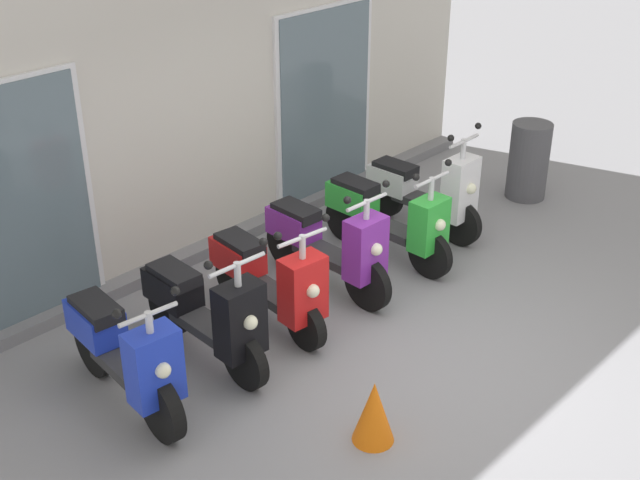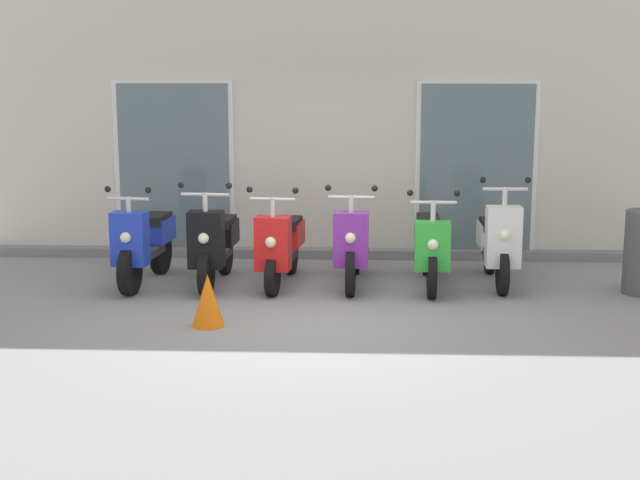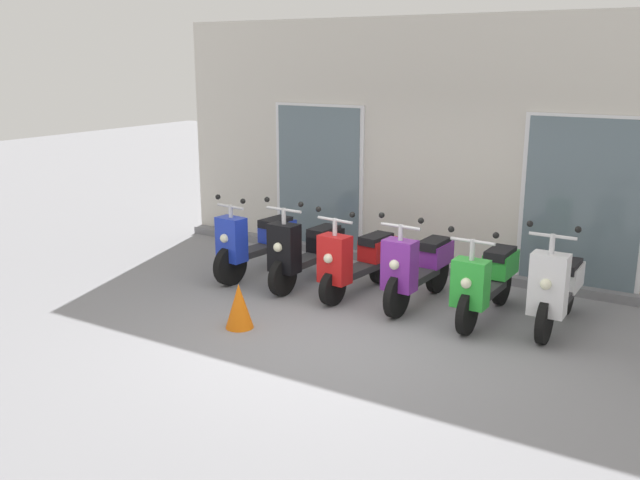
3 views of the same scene
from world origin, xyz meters
The scene contains 10 objects.
ground_plane centered at (0.00, 0.00, 0.00)m, with size 40.00×40.00×0.00m, color gray.
storefront_facade centered at (0.00, 3.03, 1.71)m, with size 8.80×0.50×3.54m.
scooter_blue centered at (-2.01, 1.28, 0.48)m, with size 0.55×1.60×1.21m.
scooter_black centered at (-1.19, 1.29, 0.48)m, with size 0.60×1.57×1.26m.
scooter_red centered at (-0.43, 1.33, 0.47)m, with size 0.57×1.54×1.21m.
scooter_purple centered at (0.39, 1.37, 0.49)m, with size 0.57×1.65×1.23m.
scooter_green centered at (1.27, 1.34, 0.48)m, with size 0.57×1.66×1.19m.
scooter_white centered at (2.05, 1.44, 0.49)m, with size 0.56×1.55×1.31m.
traffic_cone centered at (-1.01, -0.39, 0.26)m, with size 0.32×0.32×0.52m, color orange.
trash_bin centered at (3.64, 1.09, 0.47)m, with size 0.48×0.48×0.93m, color #4C4C51.
Camera 1 is at (-4.85, -3.45, 4.24)m, focal length 47.00 mm.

